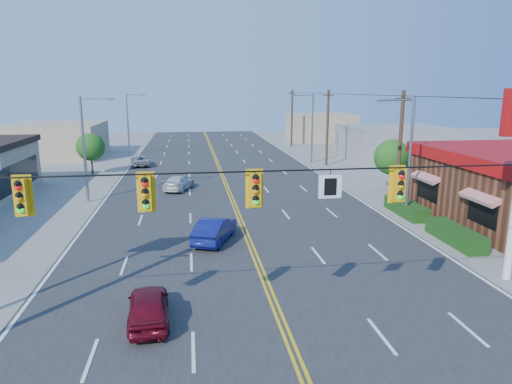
{
  "coord_description": "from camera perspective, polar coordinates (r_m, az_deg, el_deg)",
  "views": [
    {
      "loc": [
        -3.17,
        -13.59,
        8.45
      ],
      "look_at": [
        0.86,
        13.83,
        2.2
      ],
      "focal_mm": 32.0,
      "sensor_mm": 36.0,
      "label": 1
    }
  ],
  "objects": [
    {
      "name": "bld_east_mid",
      "position": [
        59.56,
        16.79,
        5.95
      ],
      "size": [
        12.0,
        10.0,
        4.0
      ],
      "primitive_type": "cube",
      "color": "gray",
      "rests_on": "ground"
    },
    {
      "name": "streetlight_nw",
      "position": [
        62.19,
        -15.56,
        8.62
      ],
      "size": [
        2.55,
        0.25,
        8.0
      ],
      "color": "gray",
      "rests_on": "ground"
    },
    {
      "name": "car_magenta",
      "position": [
        17.72,
        -13.29,
        -13.88
      ],
      "size": [
        1.72,
        3.75,
        1.25
      ],
      "primitive_type": "imported",
      "rotation": [
        0.0,
        0.0,
        3.21
      ],
      "color": "maroon",
      "rests_on": "ground"
    },
    {
      "name": "signal_span",
      "position": [
        14.38,
        4.15,
        -1.68
      ],
      "size": [
        24.32,
        0.34,
        9.0
      ],
      "color": "#47301E",
      "rests_on": "ground"
    },
    {
      "name": "bld_east_far",
      "position": [
        79.02,
        8.05,
        8.05
      ],
      "size": [
        10.0,
        10.0,
        4.4
      ],
      "primitive_type": "cube",
      "color": "tan",
      "rests_on": "ground"
    },
    {
      "name": "road",
      "position": [
        34.78,
        -2.88,
        -1.32
      ],
      "size": [
        20.0,
        120.0,
        0.06
      ],
      "primitive_type": "cube",
      "color": "#2D2D30",
      "rests_on": "ground"
    },
    {
      "name": "ground",
      "position": [
        16.32,
        4.29,
        -18.52
      ],
      "size": [
        160.0,
        160.0,
        0.0
      ],
      "primitive_type": "plane",
      "color": "gray",
      "rests_on": "ground"
    },
    {
      "name": "car_white",
      "position": [
        39.49,
        -9.64,
        1.06
      ],
      "size": [
        2.93,
        4.48,
        1.21
      ],
      "primitive_type": "imported",
      "rotation": [
        0.0,
        0.0,
        2.82
      ],
      "color": "silver",
      "rests_on": "ground"
    },
    {
      "name": "streetlight_ne",
      "position": [
        53.59,
        6.85,
        8.41
      ],
      "size": [
        2.55,
        0.25,
        8.0
      ],
      "color": "gray",
      "rests_on": "ground"
    },
    {
      "name": "car_blue",
      "position": [
        25.88,
        -5.18,
        -4.8
      ],
      "size": [
        2.87,
        4.42,
        1.38
      ],
      "primitive_type": "imported",
      "rotation": [
        0.0,
        0.0,
        2.77
      ],
      "color": "navy",
      "rests_on": "ground"
    },
    {
      "name": "tree_west",
      "position": [
        48.93,
        -19.97,
        5.31
      ],
      "size": [
        2.8,
        2.8,
        4.2
      ],
      "color": "#47301E",
      "rests_on": "ground"
    },
    {
      "name": "streetlight_se",
      "position": [
        31.17,
        18.4,
        4.81
      ],
      "size": [
        2.55,
        0.25,
        8.0
      ],
      "color": "gray",
      "rests_on": "ground"
    },
    {
      "name": "tree_kfc_rear",
      "position": [
        39.69,
        16.62,
        4.19
      ],
      "size": [
        2.94,
        2.94,
        4.41
      ],
      "color": "#47301E",
      "rests_on": "ground"
    },
    {
      "name": "streetlight_sw",
      "position": [
        36.61,
        -20.43,
        5.74
      ],
      "size": [
        2.55,
        0.25,
        8.0
      ],
      "color": "gray",
      "rests_on": "ground"
    },
    {
      "name": "utility_pole_far",
      "position": [
        69.45,
        4.51,
        9.16
      ],
      "size": [
        0.28,
        0.28,
        8.4
      ],
      "primitive_type": "cylinder",
      "color": "#47301E",
      "rests_on": "ground"
    },
    {
      "name": "utility_pole_mid",
      "position": [
        52.09,
        8.92,
        7.88
      ],
      "size": [
        0.28,
        0.28,
        8.4
      ],
      "primitive_type": "cylinder",
      "color": "#47301E",
      "rests_on": "ground"
    },
    {
      "name": "utility_pole_near",
      "position": [
        35.39,
        17.53,
        5.22
      ],
      "size": [
        0.28,
        0.28,
        8.4
      ],
      "primitive_type": "cylinder",
      "color": "#47301E",
      "rests_on": "ground"
    },
    {
      "name": "car_silver",
      "position": [
        52.89,
        -14.25,
        3.77
      ],
      "size": [
        2.6,
        4.52,
        1.19
      ],
      "primitive_type": "imported",
      "rotation": [
        0.0,
        0.0,
        3.3
      ],
      "color": "#B3B3B9",
      "rests_on": "ground"
    },
    {
      "name": "bld_west_far",
      "position": [
        64.17,
        -23.65,
        5.97
      ],
      "size": [
        11.0,
        12.0,
        4.2
      ],
      "primitive_type": "cube",
      "color": "tan",
      "rests_on": "ground"
    }
  ]
}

